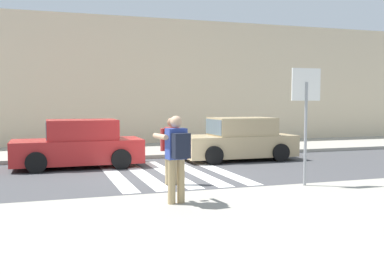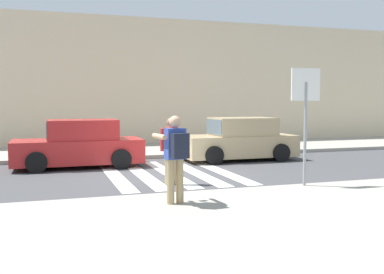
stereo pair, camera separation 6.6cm
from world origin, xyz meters
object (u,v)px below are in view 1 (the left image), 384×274
object	(u,v)px
stop_sign	(306,100)
pedestrian_crossing	(172,147)
photographer_with_backpack	(177,152)
parked_car_tan	(239,140)
parked_car_red	(79,145)

from	to	relation	value
stop_sign	pedestrian_crossing	size ratio (longest dim) A/B	1.61
photographer_with_backpack	parked_car_tan	bearing A→B (deg)	56.84
parked_car_tan	stop_sign	bearing A→B (deg)	-98.66
pedestrian_crossing	photographer_with_backpack	bearing A→B (deg)	-103.76
stop_sign	parked_car_red	size ratio (longest dim) A/B	0.68
pedestrian_crossing	parked_car_tan	distance (m)	5.33
pedestrian_crossing	parked_car_red	xyz separation A→B (m)	(-2.04, 3.88, -0.25)
stop_sign	pedestrian_crossing	world-z (taller)	stop_sign
stop_sign	parked_car_red	world-z (taller)	stop_sign
pedestrian_crossing	stop_sign	bearing A→B (deg)	-33.27
photographer_with_backpack	pedestrian_crossing	xyz separation A→B (m)	(0.67, 2.72, -0.19)
parked_car_red	parked_car_tan	world-z (taller)	same
stop_sign	parked_car_tan	xyz separation A→B (m)	(0.87, 5.70, -1.44)
pedestrian_crossing	parked_car_red	bearing A→B (deg)	117.77
pedestrian_crossing	parked_car_tan	bearing A→B (deg)	46.78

